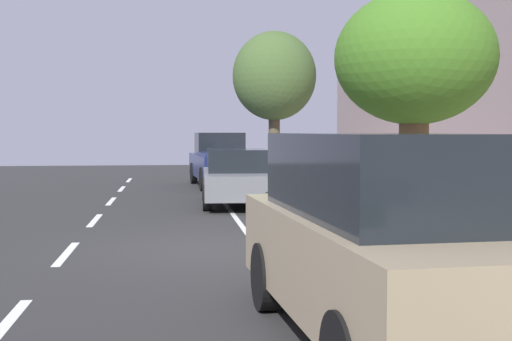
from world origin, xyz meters
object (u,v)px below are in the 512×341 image
Objects in this scene: parked_suv_tan_second at (389,237)px; parked_sedan_grey_mid at (236,177)px; street_tree_far_end at (274,77)px; cyclist_with_backpack at (304,176)px; bicycle_at_curb at (290,209)px; street_tree_mid_block at (415,62)px; parked_pickup_dark_blue_far at (223,162)px.

parked_suv_tan_second is 12.32m from parked_sedan_grey_mid.
cyclist_with_backpack is at bearing -95.43° from street_tree_far_end.
parked_sedan_grey_mid reaches higher than bicycle_at_curb.
street_tree_far_end is (0.00, 14.41, 0.90)m from street_tree_mid_block.
parked_suv_tan_second is 0.89× the size of parked_pickup_dark_blue_far.
street_tree_far_end reaches higher than parked_suv_tan_second.
bicycle_at_curb is at bearing -86.58° from parked_pickup_dark_blue_far.
parked_pickup_dark_blue_far is 10.55m from bicycle_at_curb.
street_tree_mid_block reaches higher than cyclist_with_backpack.
parked_sedan_grey_mid is 1.11× the size of street_tree_mid_block.
parked_suv_tan_second reaches higher than parked_pickup_dark_blue_far.
cyclist_with_backpack is 11.40m from street_tree_far_end.
parked_sedan_grey_mid is 6.20m from parked_pickup_dark_blue_far.
parked_pickup_dark_blue_far is at bearing 90.49° from parked_suv_tan_second.
bicycle_at_curb is at bearing 86.64° from parked_suv_tan_second.
parked_sedan_grey_mid is 0.82× the size of street_tree_far_end.
parked_sedan_grey_mid is (-0.26, 12.32, -0.27)m from parked_suv_tan_second.
parked_sedan_grey_mid is at bearing 101.14° from cyclist_with_backpack.
parked_suv_tan_second is 3.22× the size of bicycle_at_curb.
parked_pickup_dark_blue_far is (-0.16, 18.52, -0.13)m from parked_suv_tan_second.
cyclist_with_backpack is at bearing 106.95° from street_tree_mid_block.
parked_pickup_dark_blue_far is 1.35× the size of street_tree_mid_block.
parked_sedan_grey_mid is 2.51× the size of cyclist_with_backpack.
parked_pickup_dark_blue_far reaches higher than bicycle_at_curb.
parked_pickup_dark_blue_far is 0.99× the size of street_tree_far_end.
parked_suv_tan_second is 4.90m from street_tree_mid_block.
cyclist_with_backpack is at bearing -78.86° from parked_sedan_grey_mid.
street_tree_far_end is (1.99, 6.20, 3.22)m from parked_sedan_grey_mid.
parked_pickup_dark_blue_far is 3.61m from street_tree_far_end.
parked_pickup_dark_blue_far is at bearing 89.12° from parked_sedan_grey_mid.
street_tree_mid_block is at bearing -82.52° from parked_pickup_dark_blue_far.
bicycle_at_curb is 11.19m from street_tree_far_end.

